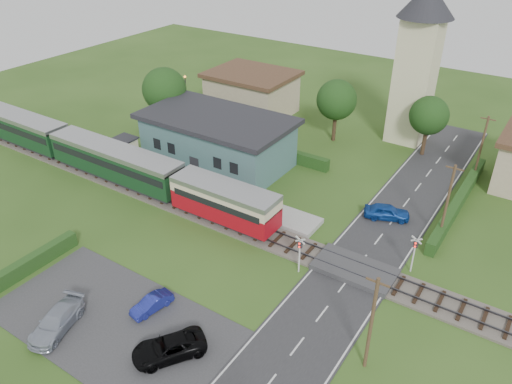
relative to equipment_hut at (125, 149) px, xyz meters
The scene contains 30 objects.
ground 18.82m from the equipment_hut, 16.11° to the right, with size 120.00×120.00×0.00m, color #2D4C19.
railway_track 18.36m from the equipment_hut, 10.08° to the right, with size 76.00×3.20×0.49m.
road 28.53m from the equipment_hut, 10.52° to the right, with size 6.00×70.00×0.05m, color #28282B.
car_park 23.90m from the equipment_hut, 46.19° to the right, with size 17.00×9.00×0.08m, color #333335.
crossing_deck 28.22m from the equipment_hut, ahead, with size 6.20×3.40×0.45m, color #333335.
platform 8.14m from the equipment_hut, ahead, with size 30.00×3.00×0.45m, color gray.
equipment_hut is the anchor object (origin of this frame).
station_building 9.92m from the equipment_hut, 35.92° to the left, with size 16.00×9.00×5.30m.
train 3.43m from the equipment_hut, 109.83° to the right, with size 43.20×2.90×3.40m.
church_tower 33.48m from the equipment_hut, 44.75° to the left, with size 6.00×6.00×17.60m.
house_west 20.05m from the equipment_hut, 81.38° to the left, with size 10.80×8.80×5.50m.
hedge_carpark 18.61m from the equipment_hut, 67.85° to the right, with size 0.80×9.00×1.20m, color #193814.
hedge_roadside 33.98m from the equipment_hut, 18.54° to the left, with size 0.80×18.00×1.20m, color #193814.
hedge_station 13.09m from the equipment_hut, 52.16° to the left, with size 22.00×0.80×1.30m, color #193814.
tree_a 9.73m from the equipment_hut, 102.80° to the left, with size 5.20×5.20×8.00m.
tree_b 24.16m from the equipment_hut, 48.05° to the left, with size 4.60×4.60×7.34m.
tree_c 32.81m from the equipment_hut, 37.29° to the left, with size 4.20×4.20×6.78m.
utility_pole_b 34.14m from the equipment_hut, 19.18° to the right, with size 1.40×0.22×7.00m.
utility_pole_c 32.61m from the equipment_hut, ahead, with size 1.40×0.22×7.00m.
utility_pole_d 36.37m from the equipment_hut, 27.55° to the left, with size 1.40×0.22×7.00m.
crossing_signal_near 25.04m from the equipment_hut, 12.94° to the right, with size 0.84×0.28×3.28m.
crossing_signal_far 31.61m from the equipment_hut, ahead, with size 0.84×0.28×3.28m.
streetlamp_west 15.39m from the equipment_hut, 105.12° to the left, with size 0.30×0.30×5.15m.
streetlamp_east 40.41m from the equipment_hut, 32.67° to the left, with size 0.30×0.30×5.15m.
car_on_road 27.86m from the equipment_hut, 10.72° to the left, with size 1.61×3.99×1.36m, color #103C94.
car_park_blue 23.32m from the equipment_hut, 39.75° to the right, with size 1.09×3.13×1.03m, color navy.
car_park_silver 24.15m from the equipment_hut, 54.74° to the right, with size 1.88×4.63×1.34m, color #98A0AF.
car_park_dark 27.69m from the equipment_hut, 38.54° to the right, with size 2.13×4.63×1.29m, color black.
pedestrian_near 15.41m from the equipment_hut, ahead, with size 0.64×0.42×1.76m, color gray.
pedestrian_far 3.28m from the equipment_hut, ahead, with size 0.73×0.57×1.50m, color gray.
Camera 1 is at (20.18, -27.22, 24.97)m, focal length 35.00 mm.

